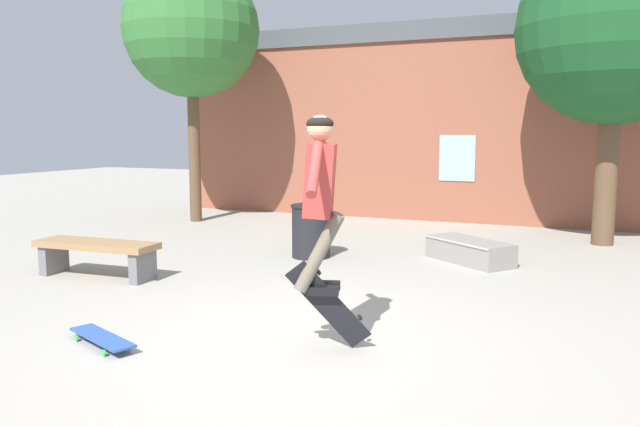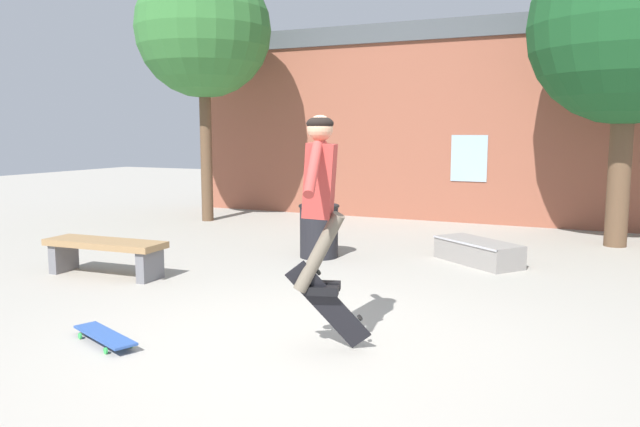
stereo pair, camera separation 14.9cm
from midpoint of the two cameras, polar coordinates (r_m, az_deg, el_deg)
name	(u,v)px [view 2 (the right image)]	position (r m, az deg, el deg)	size (l,w,h in m)	color
ground_plane	(301,345)	(5.42, -0.96, -11.90)	(40.00, 40.00, 0.00)	#A39E93
building_backdrop	(483,118)	(12.68, 15.04, 8.45)	(13.40, 0.52, 4.88)	#93513D
tree_right	(629,27)	(10.90, 26.74, 14.97)	(2.98, 2.98, 4.87)	brown
tree_left	(203,31)	(12.86, -10.28, 16.14)	(2.64, 2.64, 5.09)	brown
park_bench	(105,250)	(8.23, -18.56, -3.19)	(1.61, 0.56, 0.45)	#99754C
skate_ledge	(478,252)	(8.85, 14.72, -3.42)	(1.33, 1.19, 0.32)	gray
trash_bin	(319,229)	(8.94, 0.38, -1.47)	(0.59, 0.59, 0.76)	black
skater	(320,188)	(5.04, 0.86, 2.34)	(0.48, 1.29, 1.45)	#B23833
skateboard_flipping	(328,305)	(5.16, 1.62, -8.35)	(0.64, 0.34, 0.77)	black
skateboard_resting	(105,335)	(5.71, -18.38, -10.53)	(0.84, 0.49, 0.08)	#2D519E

